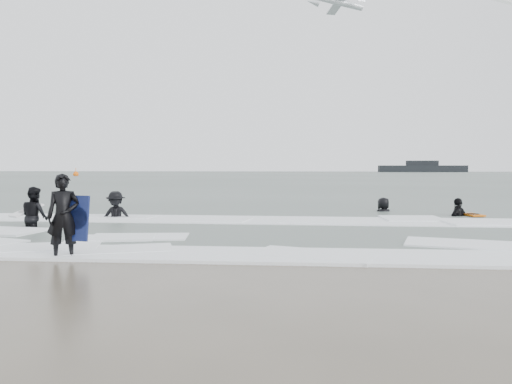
# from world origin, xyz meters

# --- Properties ---
(ground) EXTENTS (320.00, 320.00, 0.00)m
(ground) POSITION_xyz_m (0.00, 0.00, 0.00)
(ground) COLOR brown
(ground) RESTS_ON ground
(sea) EXTENTS (320.00, 320.00, 0.00)m
(sea) POSITION_xyz_m (0.00, 80.00, 0.06)
(sea) COLOR #47544C
(sea) RESTS_ON ground
(surfer_centre) EXTENTS (0.77, 0.65, 1.81)m
(surfer_centre) POSITION_xyz_m (-3.38, -1.25, 0.00)
(surfer_centre) COLOR black
(surfer_centre) RESTS_ON ground
(surfer_wading) EXTENTS (1.15, 1.10, 1.86)m
(surfer_wading) POSITION_xyz_m (-6.74, 3.45, 0.00)
(surfer_wading) COLOR black
(surfer_wading) RESTS_ON ground
(surfer_breaker) EXTENTS (1.28, 0.82, 1.89)m
(surfer_breaker) POSITION_xyz_m (-5.24, 6.19, 0.00)
(surfer_breaker) COLOR black
(surfer_breaker) RESTS_ON ground
(surfer_right_near) EXTENTS (1.13, 1.09, 1.89)m
(surfer_right_near) POSITION_xyz_m (7.37, 8.44, 0.00)
(surfer_right_near) COLOR black
(surfer_right_near) RESTS_ON ground
(surfer_right_far) EXTENTS (1.03, 0.88, 1.78)m
(surfer_right_far) POSITION_xyz_m (4.81, 10.06, 0.00)
(surfer_right_far) COLOR black
(surfer_right_far) RESTS_ON ground
(surf_foam) EXTENTS (30.03, 9.06, 0.09)m
(surf_foam) POSITION_xyz_m (0.00, 3.70, 0.04)
(surf_foam) COLOR white
(surf_foam) RESTS_ON ground
(bodyboards) EXTENTS (15.82, 10.17, 1.25)m
(bodyboards) POSITION_xyz_m (-0.76, 3.69, 0.50)
(bodyboards) COLOR #0E1642
(bodyboards) RESTS_ON ground
(buoy) EXTENTS (1.00, 1.00, 1.65)m
(buoy) POSITION_xyz_m (-41.93, 78.40, 0.42)
(buoy) COLOR #F35D0A
(buoy) RESTS_ON ground
(vessel_horizon) EXTENTS (25.99, 4.64, 3.53)m
(vessel_horizon) POSITION_xyz_m (36.19, 146.77, 1.32)
(vessel_horizon) COLOR black
(vessel_horizon) RESTS_ON ground
(airshow_jet) EXTENTS (43.00, 17.94, 7.48)m
(airshow_jet) POSITION_xyz_m (24.11, 52.51, 21.72)
(airshow_jet) COLOR silver
(airshow_jet) RESTS_ON ground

